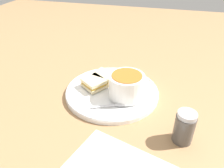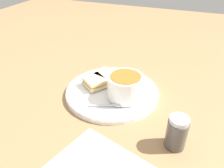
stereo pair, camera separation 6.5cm
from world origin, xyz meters
name	(u,v)px [view 2 (the right image)]	position (x,y,z in m)	size (l,w,h in m)	color
ground_plane	(112,94)	(0.00, 0.00, 0.00)	(2.40, 2.40, 0.00)	#9E754C
plate	(112,92)	(0.00, 0.00, 0.01)	(0.31, 0.31, 0.02)	white
soup_bowl	(125,86)	(0.02, 0.05, 0.06)	(0.11, 0.11, 0.08)	white
spoon	(115,104)	(0.08, 0.04, 0.02)	(0.06, 0.11, 0.01)	silver
sandwich_half_near	(107,76)	(-0.05, -0.04, 0.03)	(0.08, 0.08, 0.03)	beige
sandwich_half_far	(95,81)	(0.00, -0.06, 0.03)	(0.09, 0.09, 0.03)	beige
salt_shaker	(177,133)	(0.15, 0.23, 0.04)	(0.05, 0.05, 0.09)	#4C4742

